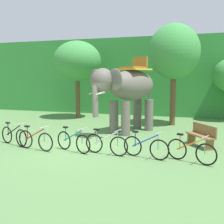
% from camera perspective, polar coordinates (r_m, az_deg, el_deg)
% --- Properties ---
extents(ground_plane, '(80.00, 80.00, 0.00)m').
position_cam_1_polar(ground_plane, '(11.41, -6.40, -6.89)').
color(ground_plane, '#567F47').
extents(foliage_hedge, '(36.00, 6.00, 5.58)m').
position_cam_1_polar(foliage_hedge, '(23.14, 6.74, 7.15)').
color(foliage_hedge, '#338438').
rests_on(foliage_hedge, ground).
extents(tree_center, '(3.15, 3.15, 5.13)m').
position_cam_1_polar(tree_center, '(18.98, -7.08, 10.19)').
color(tree_center, brown).
rests_on(tree_center, ground).
extents(tree_center_left, '(2.89, 2.89, 5.73)m').
position_cam_1_polar(tree_center_left, '(16.43, 12.51, 11.81)').
color(tree_center_left, brown).
rests_on(tree_center_left, ground).
extents(elephant, '(3.07, 4.13, 3.78)m').
position_cam_1_polar(elephant, '(13.77, 3.19, 4.81)').
color(elephant, '#665E56').
rests_on(elephant, ground).
extents(bike_black, '(1.63, 0.70, 0.92)m').
position_cam_1_polar(bike_black, '(12.11, -19.33, -4.56)').
color(bike_black, black).
rests_on(bike_black, ground).
extents(bike_red, '(1.69, 0.52, 0.92)m').
position_cam_1_polar(bike_red, '(11.07, -15.35, -5.48)').
color(bike_red, black).
rests_on(bike_red, ground).
extents(bike_teal, '(1.63, 0.71, 0.92)m').
position_cam_1_polar(bike_teal, '(10.53, -7.91, -5.94)').
color(bike_teal, black).
rests_on(bike_teal, ground).
extents(bike_white, '(1.70, 0.52, 0.92)m').
position_cam_1_polar(bike_white, '(10.05, -1.21, -6.50)').
color(bike_white, black).
rests_on(bike_white, ground).
extents(bike_blue, '(1.67, 0.60, 0.92)m').
position_cam_1_polar(bike_blue, '(9.69, 6.82, -7.07)').
color(bike_blue, black).
rests_on(bike_blue, ground).
extents(bike_orange, '(1.60, 0.76, 0.92)m').
position_cam_1_polar(bike_orange, '(9.49, 15.75, -7.59)').
color(bike_orange, black).
rests_on(bike_orange, ground).
extents(wooden_bench, '(1.20, 1.46, 0.89)m').
position_cam_1_polar(wooden_bench, '(11.72, 17.77, -4.42)').
color(wooden_bench, brown).
rests_on(wooden_bench, ground).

